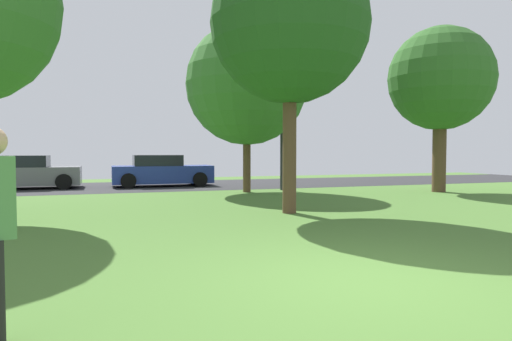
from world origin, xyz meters
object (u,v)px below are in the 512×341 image
(oak_tree_right, at_px, (441,80))
(parked_car_blue, at_px, (162,172))
(maple_tree_near, at_px, (247,84))
(maple_tree_far, at_px, (290,24))
(street_lamp_post, at_px, (282,134))
(parked_car_grey, at_px, (27,173))

(oak_tree_right, xyz_separation_m, parked_car_blue, (-9.78, 6.30, -3.65))
(maple_tree_near, bearing_deg, maple_tree_far, -97.15)
(maple_tree_far, xyz_separation_m, street_lamp_post, (2.34, 6.29, -2.46))
(oak_tree_right, height_order, street_lamp_post, oak_tree_right)
(parked_car_grey, relative_size, parked_car_blue, 0.94)
(parked_car_blue, bearing_deg, parked_car_grey, 175.94)
(parked_car_grey, height_order, street_lamp_post, street_lamp_post)
(street_lamp_post, bearing_deg, oak_tree_right, -26.13)
(oak_tree_right, bearing_deg, maple_tree_far, -155.03)
(oak_tree_right, relative_size, street_lamp_post, 1.40)
(maple_tree_near, xyz_separation_m, parked_car_grey, (-8.22, 4.41, -3.46))
(maple_tree_near, relative_size, parked_car_blue, 1.48)
(oak_tree_right, height_order, parked_car_grey, oak_tree_right)
(maple_tree_near, xyz_separation_m, street_lamp_post, (1.60, 0.39, -1.85))
(maple_tree_far, bearing_deg, parked_car_grey, 125.94)
(parked_car_blue, distance_m, street_lamp_post, 5.88)
(oak_tree_right, distance_m, street_lamp_post, 6.39)
(maple_tree_near, relative_size, maple_tree_far, 0.96)
(maple_tree_far, height_order, parked_car_grey, maple_tree_far)
(parked_car_blue, relative_size, street_lamp_post, 0.97)
(maple_tree_far, relative_size, parked_car_blue, 1.54)
(parked_car_grey, relative_size, street_lamp_post, 0.91)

